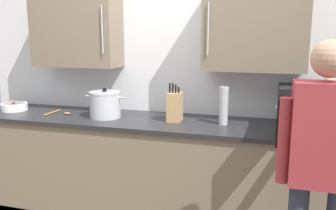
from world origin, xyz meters
TOP-DOWN VIEW (x-y plane):
  - back_wall_tiled at (-0.00, 1.19)m, footprint 3.84×0.44m
  - counter_unit at (0.00, 0.85)m, footprint 3.49×0.70m
  - microwave_oven at (1.30, 0.89)m, footprint 0.61×0.83m
  - stock_pot at (-0.45, 0.82)m, footprint 0.38×0.28m
  - thermos_flask at (0.61, 0.86)m, footprint 0.08×0.08m
  - fruit_bowl at (-1.46, 0.84)m, footprint 0.25×0.25m
  - wooden_spoon at (-0.94, 0.83)m, footprint 0.20×0.25m
  - knife_block at (0.20, 0.86)m, footprint 0.11×0.15m
  - person_figure at (1.26, -0.01)m, footprint 0.44×0.68m

SIDE VIEW (x-z plane):
  - counter_unit at x=0.00m, z-range 0.00..0.95m
  - wooden_spoon at x=-0.94m, z-range 0.95..0.97m
  - fruit_bowl at x=-1.46m, z-range 0.94..1.04m
  - person_figure at x=1.26m, z-range 0.17..1.82m
  - stock_pot at x=-0.45m, z-range 0.94..1.20m
  - knife_block at x=0.20m, z-range 0.91..1.25m
  - thermos_flask at x=0.61m, z-range 0.95..1.27m
  - microwave_oven at x=1.30m, z-range 0.95..1.29m
  - back_wall_tiled at x=0.00m, z-range 0.08..2.90m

